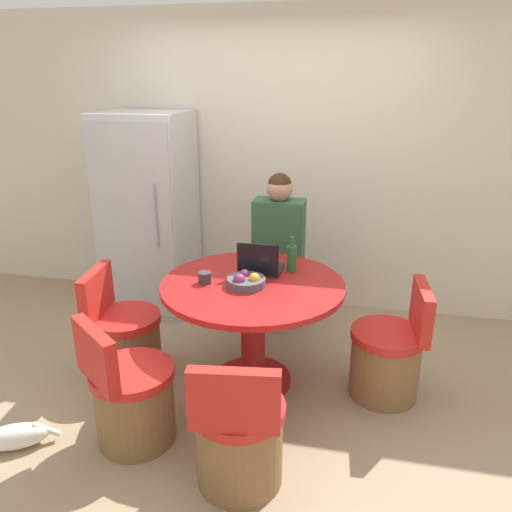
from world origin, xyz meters
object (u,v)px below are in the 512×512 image
(chair_right_side, at_px, (388,358))
(fruit_bowl, at_px, (246,281))
(chair_near_camera, at_px, (239,438))
(cat, at_px, (10,437))
(refrigerator, at_px, (149,214))
(laptop, at_px, (260,266))
(chair_left_side, at_px, (126,340))
(person_seated, at_px, (280,247))
(dining_table, at_px, (253,311))
(chair_near_left_corner, at_px, (132,400))
(bottle, at_px, (292,258))

(chair_right_side, bearing_deg, fruit_bowl, -86.22)
(chair_near_camera, xyz_separation_m, cat, (-1.36, -0.05, -0.20))
(refrigerator, bearing_deg, fruit_bowl, -44.06)
(refrigerator, bearing_deg, laptop, -36.03)
(chair_left_side, relative_size, laptop, 2.85)
(chair_near_camera, relative_size, person_seated, 0.60)
(dining_table, xyz_separation_m, chair_near_left_corner, (-0.56, -0.72, -0.29))
(refrigerator, xyz_separation_m, person_seated, (1.22, -0.22, -0.14))
(refrigerator, bearing_deg, person_seated, -10.38)
(dining_table, bearing_deg, person_seated, 87.50)
(person_seated, bearing_deg, cat, 54.46)
(chair_near_camera, xyz_separation_m, chair_right_side, (0.78, 0.97, 0.00))
(chair_right_side, height_order, laptop, laptop)
(chair_near_camera, bearing_deg, chair_near_left_corner, -23.07)
(chair_right_side, bearing_deg, dining_table, -90.00)
(chair_near_left_corner, xyz_separation_m, chair_right_side, (1.47, 0.78, 0.00))
(laptop, height_order, fruit_bowl, laptop)
(chair_left_side, distance_m, laptop, 1.10)
(chair_near_camera, xyz_separation_m, bottle, (0.09, 1.16, 0.59))
(refrigerator, distance_m, fruit_bowl, 1.61)
(refrigerator, relative_size, chair_left_side, 2.19)
(laptop, bearing_deg, fruit_bowl, 80.38)
(chair_left_side, xyz_separation_m, person_seated, (0.94, 0.92, 0.46))
(refrigerator, relative_size, dining_table, 1.45)
(refrigerator, distance_m, dining_table, 1.62)
(chair_right_side, height_order, chair_left_side, same)
(chair_near_camera, bearing_deg, chair_right_side, -136.97)
(chair_near_left_corner, height_order, fruit_bowl, fruit_bowl)
(chair_near_camera, bearing_deg, laptop, -92.00)
(refrigerator, distance_m, bottle, 1.61)
(chair_left_side, bearing_deg, fruit_bowl, -94.01)
(chair_near_left_corner, xyz_separation_m, cat, (-0.67, -0.23, -0.20))
(chair_left_side, bearing_deg, chair_near_left_corner, -156.96)
(dining_table, height_order, person_seated, person_seated)
(refrigerator, bearing_deg, chair_near_left_corner, -70.63)
(chair_near_left_corner, distance_m, laptop, 1.20)
(refrigerator, relative_size, laptop, 6.25)
(dining_table, relative_size, laptop, 4.30)
(dining_table, distance_m, chair_near_camera, 0.96)
(dining_table, relative_size, chair_near_left_corner, 1.51)
(chair_right_side, relative_size, bottle, 3.18)
(chair_near_camera, distance_m, laptop, 1.22)
(laptop, bearing_deg, chair_right_side, 172.53)
(cat, bearing_deg, dining_table, -170.60)
(refrigerator, distance_m, cat, 2.16)
(bottle, bearing_deg, person_seated, 107.57)
(chair_near_left_corner, height_order, chair_right_side, same)
(chair_near_left_corner, bearing_deg, bottle, -90.61)
(dining_table, bearing_deg, chair_right_side, 4.10)
(fruit_bowl, bearing_deg, dining_table, 65.63)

